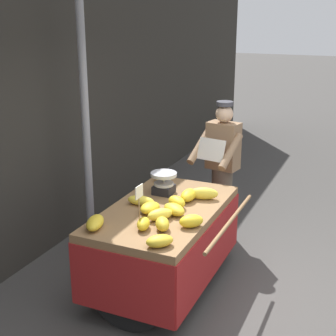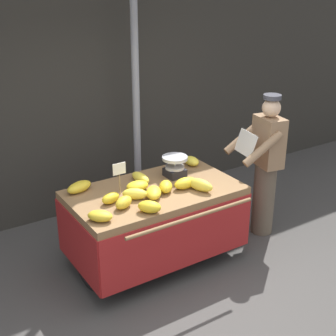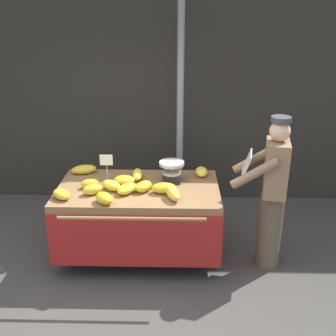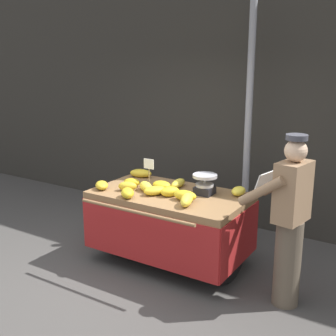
{
  "view_description": "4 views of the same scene",
  "coord_description": "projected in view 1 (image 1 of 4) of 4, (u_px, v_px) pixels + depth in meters",
  "views": [
    {
      "loc": [
        -3.84,
        -0.92,
        2.72
      ],
      "look_at": [
        0.4,
        0.96,
        1.22
      ],
      "focal_mm": 51.58,
      "sensor_mm": 36.0,
      "label": 1
    },
    {
      "loc": [
        -2.13,
        -2.92,
        2.97
      ],
      "look_at": [
        0.31,
        0.85,
        1.11
      ],
      "focal_mm": 50.89,
      "sensor_mm": 36.0,
      "label": 2
    },
    {
      "loc": [
        0.6,
        -3.14,
        2.71
      ],
      "look_at": [
        0.5,
        0.82,
        1.14
      ],
      "focal_mm": 43.38,
      "sensor_mm": 36.0,
      "label": 3
    },
    {
      "loc": [
        2.66,
        -3.1,
        2.38
      ],
      "look_at": [
        0.24,
        0.77,
        1.21
      ],
      "focal_mm": 45.8,
      "sensor_mm": 36.0,
      "label": 4
    }
  ],
  "objects": [
    {
      "name": "weighing_scale",
      "position": [
        164.0,
        183.0,
        5.11
      ],
      "size": [
        0.28,
        0.28,
        0.24
      ],
      "color": "black",
      "rests_on": "banana_cart"
    },
    {
      "name": "banana_bunch_8",
      "position": [
        163.0,
        177.0,
        5.49
      ],
      "size": [
        0.15,
        0.22,
        0.1
      ],
      "primitive_type": "ellipsoid",
      "rotation": [
        0.0,
        0.0,
        3.11
      ],
      "color": "yellow",
      "rests_on": "banana_cart"
    },
    {
      "name": "back_wall",
      "position": [
        5.0,
        92.0,
        4.95
      ],
      "size": [
        16.0,
        0.24,
        3.87
      ],
      "primitive_type": "cube",
      "color": "#2D2B26",
      "rests_on": "ground"
    },
    {
      "name": "banana_bunch_1",
      "position": [
        160.0,
        215.0,
        4.47
      ],
      "size": [
        0.28,
        0.25,
        0.11
      ],
      "primitive_type": "ellipsoid",
      "rotation": [
        0.0,
        0.0,
        0.93
      ],
      "color": "yellow",
      "rests_on": "banana_cart"
    },
    {
      "name": "banana_bunch_11",
      "position": [
        191.0,
        221.0,
        4.33
      ],
      "size": [
        0.26,
        0.26,
        0.11
      ],
      "primitive_type": "ellipsoid",
      "rotation": [
        0.0,
        0.0,
        0.73
      ],
      "color": "gold",
      "rests_on": "banana_cart"
    },
    {
      "name": "banana_bunch_5",
      "position": [
        174.0,
        209.0,
        4.6
      ],
      "size": [
        0.27,
        0.31,
        0.1
      ],
      "primitive_type": "ellipsoid",
      "rotation": [
        0.0,
        0.0,
        2.58
      ],
      "color": "gold",
      "rests_on": "banana_cart"
    },
    {
      "name": "banana_bunch_3",
      "position": [
        189.0,
        195.0,
        4.94
      ],
      "size": [
        0.27,
        0.16,
        0.11
      ],
      "primitive_type": "ellipsoid",
      "rotation": [
        0.0,
        0.0,
        1.63
      ],
      "color": "gold",
      "rests_on": "banana_cart"
    },
    {
      "name": "banana_bunch_0",
      "position": [
        204.0,
        194.0,
        4.97
      ],
      "size": [
        0.21,
        0.32,
        0.12
      ],
      "primitive_type": "ellipsoid",
      "rotation": [
        0.0,
        0.0,
        0.32
      ],
      "color": "yellow",
      "rests_on": "banana_cart"
    },
    {
      "name": "banana_cart",
      "position": [
        164.0,
        229.0,
        4.83
      ],
      "size": [
        1.79,
        1.22,
        0.88
      ],
      "color": "olive",
      "rests_on": "ground"
    },
    {
      "name": "banana_bunch_9",
      "position": [
        160.0,
        241.0,
        3.97
      ],
      "size": [
        0.27,
        0.27,
        0.1
      ],
      "primitive_type": "ellipsoid",
      "rotation": [
        0.0,
        0.0,
        0.78
      ],
      "color": "gold",
      "rests_on": "banana_cart"
    },
    {
      "name": "banana_bunch_10",
      "position": [
        177.0,
        202.0,
        4.76
      ],
      "size": [
        0.24,
        0.26,
        0.11
      ],
      "primitive_type": "ellipsoid",
      "rotation": [
        0.0,
        0.0,
        2.55
      ],
      "color": "gold",
      "rests_on": "banana_cart"
    },
    {
      "name": "price_sign",
      "position": [
        139.0,
        195.0,
        4.41
      ],
      "size": [
        0.14,
        0.01,
        0.34
      ],
      "color": "#997A51",
      "rests_on": "banana_cart"
    },
    {
      "name": "street_pole",
      "position": [
        85.0,
        118.0,
        5.39
      ],
      "size": [
        0.09,
        0.09,
        3.19
      ],
      "primitive_type": "cylinder",
      "color": "gray",
      "rests_on": "ground"
    },
    {
      "name": "banana_bunch_6",
      "position": [
        143.0,
        224.0,
        4.28
      ],
      "size": [
        0.23,
        0.17,
        0.1
      ],
      "primitive_type": "ellipsoid",
      "rotation": [
        0.0,
        0.0,
        1.86
      ],
      "color": "gold",
      "rests_on": "banana_cart"
    },
    {
      "name": "banana_bunch_4",
      "position": [
        141.0,
        201.0,
        4.81
      ],
      "size": [
        0.13,
        0.29,
        0.1
      ],
      "primitive_type": "ellipsoid",
      "rotation": [
        0.0,
        0.0,
        0.07
      ],
      "color": "yellow",
      "rests_on": "banana_cart"
    },
    {
      "name": "banana_bunch_2",
      "position": [
        95.0,
        223.0,
        4.3
      ],
      "size": [
        0.32,
        0.23,
        0.11
      ],
      "primitive_type": "ellipsoid",
      "rotation": [
        0.0,
        0.0,
        1.88
      ],
      "color": "gold",
      "rests_on": "banana_cart"
    },
    {
      "name": "banana_bunch_12",
      "position": [
        150.0,
        208.0,
        4.64
      ],
      "size": [
        0.25,
        0.19,
        0.1
      ],
      "primitive_type": "ellipsoid",
      "rotation": [
        0.0,
        0.0,
        1.48
      ],
      "color": "gold",
      "rests_on": "banana_cart"
    },
    {
      "name": "vendor_person",
      "position": [
        222.0,
        169.0,
        5.95
      ],
      "size": [
        0.64,
        0.59,
        1.71
      ],
      "color": "brown",
      "rests_on": "ground"
    },
    {
      "name": "banana_bunch_7",
      "position": [
        162.0,
        224.0,
        4.27
      ],
      "size": [
        0.25,
        0.21,
        0.11
      ],
      "primitive_type": "ellipsoid",
      "rotation": [
        0.0,
        0.0,
        2.1
      ],
      "color": "gold",
      "rests_on": "banana_cart"
    },
    {
      "name": "ground_plane",
      "position": [
        244.0,
        316.0,
        4.53
      ],
      "size": [
        60.0,
        60.0,
        0.0
      ],
      "primitive_type": "plane",
      "color": "#423F3D"
    }
  ]
}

